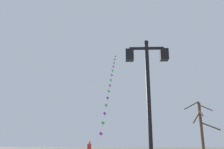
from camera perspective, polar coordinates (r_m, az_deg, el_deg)
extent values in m
cylinder|color=black|center=(7.81, 9.08, -9.51)|extent=(0.14, 0.14, 4.91)
sphere|color=black|center=(8.48, 8.32, 7.74)|extent=(0.16, 0.16, 0.16)
cube|color=black|center=(8.39, 8.38, 6.30)|extent=(1.21, 0.08, 0.08)
cube|color=black|center=(8.25, 4.28, 4.70)|extent=(0.28, 0.28, 0.40)
cube|color=beige|center=(8.25, 4.28, 4.70)|extent=(0.19, 0.19, 0.30)
cube|color=black|center=(8.39, 12.55, 4.70)|extent=(0.28, 0.28, 0.40)
cube|color=beige|center=(8.39, 12.55, 4.70)|extent=(0.19, 0.19, 0.30)
cylinder|color=silver|center=(21.08, -3.29, -17.04)|extent=(0.18, 2.68, 2.22)
cylinder|color=silver|center=(23.10, -2.47, -12.90)|extent=(0.10, 1.33, 1.10)
cylinder|color=silver|center=(24.49, -2.01, -10.55)|extent=(0.10, 1.33, 1.10)
cylinder|color=silver|center=(25.92, -1.61, -8.45)|extent=(0.10, 1.33, 1.10)
cylinder|color=silver|center=(27.38, -1.26, -6.58)|extent=(0.10, 1.33, 1.10)
cylinder|color=silver|center=(28.86, -0.94, -4.89)|extent=(0.10, 1.33, 1.10)
cylinder|color=silver|center=(30.37, -0.66, -3.37)|extent=(0.10, 1.33, 1.10)
cylinder|color=silver|center=(31.91, -0.41, -2.00)|extent=(0.10, 1.33, 1.10)
cylinder|color=silver|center=(33.45, -0.17, -0.75)|extent=(0.10, 1.33, 1.10)
cylinder|color=silver|center=(35.02, 0.04, 0.38)|extent=(0.10, 1.33, 1.10)
cylinder|color=silver|center=(36.59, 0.23, 1.42)|extent=(0.10, 1.33, 1.10)
cylinder|color=silver|center=(38.18, 0.41, 2.37)|extent=(0.10, 1.33, 1.10)
cylinder|color=silver|center=(39.78, 0.57, 3.25)|extent=(0.10, 1.33, 1.10)
cylinder|color=silver|center=(41.39, 0.72, 4.06)|extent=(0.10, 1.33, 1.10)
cube|color=purple|center=(22.42, -2.72, -14.18)|extent=(0.38, 0.10, 0.39)
cylinder|color=purple|center=(22.41, -2.73, -14.83)|extent=(0.02, 0.04, 0.21)
cube|color=green|center=(23.79, -2.23, -11.69)|extent=(0.38, 0.10, 0.39)
cylinder|color=green|center=(23.76, -2.24, -12.39)|extent=(0.03, 0.04, 0.28)
cube|color=purple|center=(25.20, -1.81, -9.47)|extent=(0.38, 0.05, 0.39)
cylinder|color=purple|center=(25.16, -1.81, -10.11)|extent=(0.02, 0.04, 0.26)
cube|color=green|center=(26.64, -1.43, -7.49)|extent=(0.38, 0.06, 0.39)
cylinder|color=green|center=(26.60, -1.43, -8.03)|extent=(0.02, 0.02, 0.21)
cube|color=purple|center=(28.12, -1.10, -5.71)|extent=(0.38, 0.09, 0.39)
cylinder|color=purple|center=(28.06, -1.10, -6.31)|extent=(0.02, 0.03, 0.30)
cube|color=green|center=(29.62, -0.80, -4.11)|extent=(0.39, 0.02, 0.39)
cylinder|color=green|center=(29.56, -0.80, -4.66)|extent=(0.02, 0.04, 0.27)
cube|color=purple|center=(31.14, -0.53, -2.67)|extent=(0.38, 0.06, 0.39)
cylinder|color=purple|center=(31.07, -0.53, -3.21)|extent=(0.02, 0.04, 0.30)
cube|color=green|center=(32.68, -0.29, -1.36)|extent=(0.38, 0.08, 0.39)
cylinder|color=green|center=(32.61, -0.29, -1.84)|extent=(0.02, 0.03, 0.26)
cube|color=purple|center=(34.23, -0.07, -0.17)|extent=(0.38, 0.08, 0.39)
cylinder|color=purple|center=(34.16, -0.07, -0.58)|extent=(0.02, 0.03, 0.20)
cube|color=green|center=(35.80, 0.13, 0.91)|extent=(0.38, 0.07, 0.39)
cylinder|color=green|center=(35.73, 0.13, 0.54)|extent=(0.02, 0.03, 0.19)
cube|color=purple|center=(37.39, 0.32, 1.91)|extent=(0.39, 0.04, 0.39)
cylinder|color=purple|center=(37.31, 0.32, 1.55)|extent=(0.02, 0.02, 0.18)
cube|color=green|center=(38.98, 0.49, 2.82)|extent=(0.38, 0.10, 0.39)
cylinder|color=green|center=(38.89, 0.49, 2.42)|extent=(0.02, 0.02, 0.27)
cube|color=purple|center=(40.58, 0.64, 3.66)|extent=(0.39, 0.02, 0.39)
cylinder|color=purple|center=(40.49, 0.65, 3.31)|extent=(0.02, 0.02, 0.23)
cube|color=green|center=(42.19, 0.79, 4.44)|extent=(0.39, 0.02, 0.39)
cylinder|color=green|center=(42.10, 0.79, 4.09)|extent=(0.02, 0.05, 0.24)
cube|color=#B22D26|center=(18.89, -5.55, -17.38)|extent=(0.27, 0.40, 0.60)
sphere|color=tan|center=(18.89, -5.52, -16.11)|extent=(0.22, 0.22, 0.22)
cylinder|color=#B22D26|center=(19.10, -5.39, -16.87)|extent=(0.12, 0.40, 0.50)
cylinder|color=#4C3826|center=(18.70, 21.03, -13.18)|extent=(0.21, 0.21, 4.48)
cylinder|color=#4C3826|center=(18.67, 21.81, -7.51)|extent=(0.78, 0.71, 0.58)
cylinder|color=#4C3826|center=(18.56, 19.89, -9.84)|extent=(0.71, 0.35, 0.86)
cylinder|color=#4C3826|center=(18.44, 20.88, -8.74)|extent=(0.15, 0.81, 0.58)
cylinder|color=#4C3826|center=(18.88, 18.75, -7.15)|extent=(1.09, 0.40, 0.61)
cylinder|color=#4C3826|center=(19.03, 22.86, -11.52)|extent=(1.46, 0.24, 0.62)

